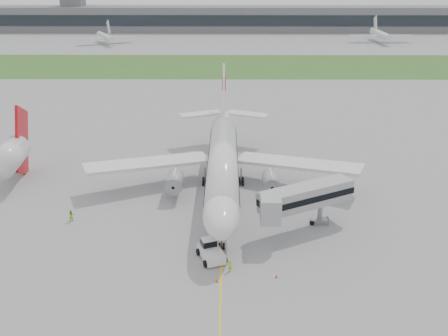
{
  "coord_description": "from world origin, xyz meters",
  "views": [
    {
      "loc": [
        0.75,
        -74.49,
        36.35
      ],
      "look_at": [
        0.21,
        2.0,
        5.14
      ],
      "focal_mm": 40.0,
      "sensor_mm": 36.0,
      "label": 1
    }
  ],
  "objects_px": {
    "pushback_tug": "(211,251)",
    "jet_bridge": "(302,198)",
    "airliner": "(223,159)",
    "ground_crew_near": "(230,266)",
    "neighbor_aircraft": "(11,154)"
  },
  "relations": [
    {
      "from": "jet_bridge",
      "to": "neighbor_aircraft",
      "type": "bearing_deg",
      "value": 132.16
    },
    {
      "from": "pushback_tug",
      "to": "ground_crew_near",
      "type": "height_order",
      "value": "pushback_tug"
    },
    {
      "from": "pushback_tug",
      "to": "jet_bridge",
      "type": "relative_size",
      "value": 0.35
    },
    {
      "from": "airliner",
      "to": "jet_bridge",
      "type": "bearing_deg",
      "value": -52.49
    },
    {
      "from": "airliner",
      "to": "ground_crew_near",
      "type": "bearing_deg",
      "value": -87.56
    },
    {
      "from": "pushback_tug",
      "to": "ground_crew_near",
      "type": "bearing_deg",
      "value": -73.01
    },
    {
      "from": "airliner",
      "to": "jet_bridge",
      "type": "relative_size",
      "value": 3.66
    },
    {
      "from": "pushback_tug",
      "to": "jet_bridge",
      "type": "bearing_deg",
      "value": 8.55
    },
    {
      "from": "neighbor_aircraft",
      "to": "pushback_tug",
      "type": "bearing_deg",
      "value": -40.09
    },
    {
      "from": "airliner",
      "to": "ground_crew_near",
      "type": "xyz_separation_m",
      "value": [
        1.08,
        -25.32,
        -4.77
      ]
    },
    {
      "from": "pushback_tug",
      "to": "ground_crew_near",
      "type": "distance_m",
      "value": 4.13
    },
    {
      "from": "ground_crew_near",
      "to": "neighbor_aircraft",
      "type": "height_order",
      "value": "neighbor_aircraft"
    },
    {
      "from": "pushback_tug",
      "to": "neighbor_aircraft",
      "type": "relative_size",
      "value": 0.31
    },
    {
      "from": "airliner",
      "to": "neighbor_aircraft",
      "type": "height_order",
      "value": "airliner"
    },
    {
      "from": "jet_bridge",
      "to": "pushback_tug",
      "type": "bearing_deg",
      "value": -178.97
    }
  ]
}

